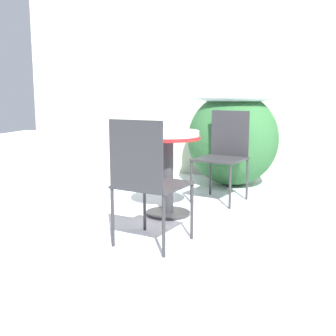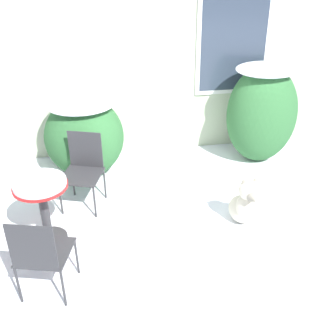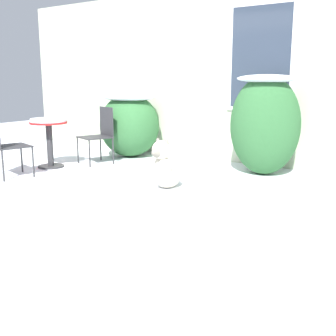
# 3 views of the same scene
# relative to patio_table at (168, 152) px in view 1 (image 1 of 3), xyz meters

# --- Properties ---
(ground_plane) EXTENTS (16.00, 16.00, 0.00)m
(ground_plane) POSITION_rel_patio_table_xyz_m (1.43, -0.16, -0.58)
(ground_plane) COLOR white
(house_wall) EXTENTS (8.00, 0.10, 2.86)m
(house_wall) POSITION_rel_patio_table_xyz_m (1.50, 2.03, 0.86)
(house_wall) COLOR #B2BC9E
(house_wall) RESTS_ON ground_plane
(shrub_left) EXTENTS (1.08, 1.03, 1.11)m
(shrub_left) POSITION_rel_patio_table_xyz_m (0.43, 1.45, 0.01)
(shrub_left) COLOR #2D6033
(shrub_left) RESTS_ON ground_plane
(patio_table) EXTENTS (0.58, 0.58, 0.77)m
(patio_table) POSITION_rel_patio_table_xyz_m (0.00, 0.00, 0.00)
(patio_table) COLOR #2D2D30
(patio_table) RESTS_ON ground_plane
(patio_chair_near_table) EXTENTS (0.58, 0.58, 0.92)m
(patio_chair_near_table) POSITION_rel_patio_table_xyz_m (0.42, 0.69, -0.08)
(patio_chair_near_table) COLOR #2D2D30
(patio_chair_near_table) RESTS_ON ground_plane
(patio_chair_far_side) EXTENTS (0.57, 0.57, 0.92)m
(patio_chair_far_side) POSITION_rel_patio_table_xyz_m (0.06, -0.83, -0.08)
(patio_chair_far_side) COLOR #2D2D30
(patio_chair_far_side) RESTS_ON ground_plane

